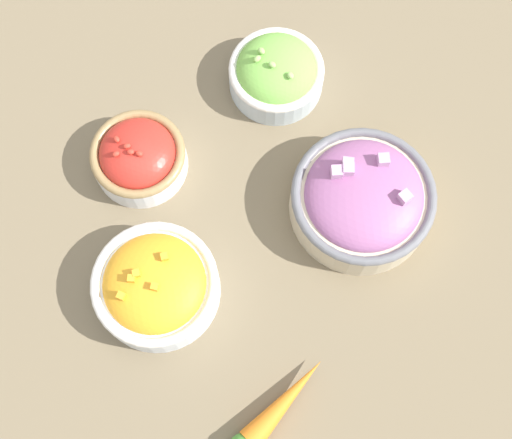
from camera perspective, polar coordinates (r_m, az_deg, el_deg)
The scene contains 6 objects.
ground_plane at distance 0.92m, azimuth -0.00°, elevation -0.57°, with size 3.00×3.00×0.00m, color #75664C.
bowl_squash at distance 0.87m, azimuth -8.02°, elevation -5.25°, with size 0.15×0.15×0.08m.
bowl_red_onion at distance 0.90m, azimuth 8.51°, elevation 1.67°, with size 0.18×0.18×0.09m.
bowl_lettuce at distance 0.97m, azimuth 1.64°, elevation 11.66°, with size 0.13×0.13×0.07m.
bowl_cherry_tomatoes at distance 0.93m, azimuth -9.38°, elevation 5.01°, with size 0.12×0.12×0.07m.
loose_carrot at distance 0.86m, azimuth 1.54°, elevation -15.16°, with size 0.04×0.15×0.03m.
Camera 1 is at (-0.20, 0.19, 0.88)m, focal length 50.00 mm.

